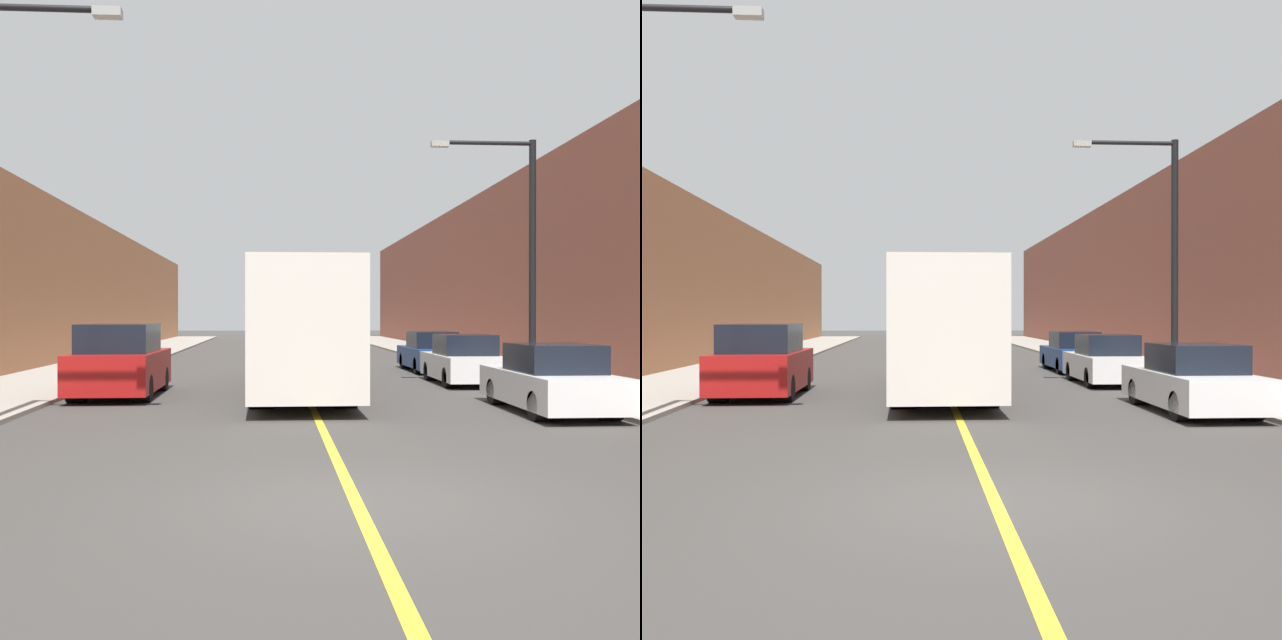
% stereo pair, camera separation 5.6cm
% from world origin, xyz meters
% --- Properties ---
extents(ground_plane, '(200.00, 200.00, 0.00)m').
position_xyz_m(ground_plane, '(0.00, 0.00, 0.00)').
color(ground_plane, '#3F3D3A').
extents(sidewalk_left, '(3.81, 72.00, 0.10)m').
position_xyz_m(sidewalk_left, '(-8.14, 30.00, 0.05)').
color(sidewalk_left, '#9E998E').
rests_on(sidewalk_left, ground).
extents(sidewalk_right, '(3.81, 72.00, 0.10)m').
position_xyz_m(sidewalk_right, '(8.14, 30.00, 0.05)').
color(sidewalk_right, '#9E998E').
rests_on(sidewalk_right, ground).
extents(building_row_left, '(4.00, 72.00, 7.16)m').
position_xyz_m(building_row_left, '(-12.05, 30.00, 3.58)').
color(building_row_left, '#B2724C').
rests_on(building_row_left, ground).
extents(building_row_right, '(4.00, 72.00, 8.62)m').
position_xyz_m(building_row_right, '(12.05, 30.00, 4.31)').
color(building_row_right, brown).
rests_on(building_row_right, ground).
extents(road_center_line, '(0.16, 72.00, 0.01)m').
position_xyz_m(road_center_line, '(0.00, 30.00, 0.00)').
color(road_center_line, gold).
rests_on(road_center_line, ground).
extents(bus, '(2.52, 12.02, 3.42)m').
position_xyz_m(bus, '(-0.22, 12.56, 1.83)').
color(bus, silver).
rests_on(bus, ground).
extents(parked_suv_left, '(2.04, 4.56, 1.92)m').
position_xyz_m(parked_suv_left, '(-4.94, 11.60, 0.89)').
color(parked_suv_left, maroon).
rests_on(parked_suv_left, ground).
extents(car_right_near, '(1.84, 4.65, 1.52)m').
position_xyz_m(car_right_near, '(5.22, 7.69, 0.69)').
color(car_right_near, silver).
rests_on(car_right_near, ground).
extents(car_right_mid, '(1.83, 4.30, 1.56)m').
position_xyz_m(car_right_mid, '(5.06, 14.56, 0.70)').
color(car_right_mid, silver).
rests_on(car_right_mid, ground).
extents(car_right_far, '(1.81, 4.71, 1.54)m').
position_xyz_m(car_right_far, '(5.19, 19.93, 0.69)').
color(car_right_far, navy).
rests_on(car_right_far, ground).
extents(street_lamp_right, '(3.05, 0.24, 7.07)m').
position_xyz_m(street_lamp_right, '(6.23, 12.53, 4.22)').
color(street_lamp_right, black).
rests_on(street_lamp_right, sidewalk_right).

